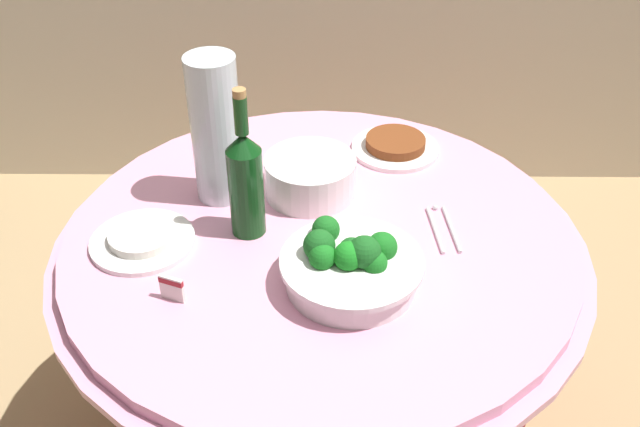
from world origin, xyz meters
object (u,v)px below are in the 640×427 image
decorative_fruit_vase (216,137)px  food_plate_stir_fry (395,146)px  food_plate_rice (142,239)px  label_placard_front (172,287)px  wine_bottle (246,180)px  broccoli_bowl (351,265)px  serving_tongs (442,227)px  plate_stack (310,176)px

decorative_fruit_vase → food_plate_stir_fry: 0.48m
food_plate_rice → label_placard_front: 0.20m
wine_bottle → food_plate_stir_fry: wine_bottle is taller
food_plate_stir_fry → broccoli_bowl: bearing=-104.1°
decorative_fruit_vase → food_plate_rice: bearing=-127.9°
wine_bottle → serving_tongs: 0.44m
serving_tongs → food_plate_rice: (-0.64, -0.06, 0.01)m
wine_bottle → decorative_fruit_vase: 0.16m
food_plate_rice → food_plate_stir_fry: size_ratio=1.00×
food_plate_stir_fry → label_placard_front: label_placard_front is taller
wine_bottle → broccoli_bowl: bearing=-38.0°
serving_tongs → label_placard_front: 0.59m
decorative_fruit_vase → label_placard_front: size_ratio=6.18×
wine_bottle → decorative_fruit_vase: (-0.08, 0.14, 0.02)m
wine_bottle → serving_tongs: (0.42, 0.01, -0.12)m
food_plate_stir_fry → decorative_fruit_vase: bearing=-154.7°
plate_stack → serving_tongs: (0.29, -0.14, -0.04)m
decorative_fruit_vase → food_plate_stir_fry: size_ratio=1.55×
broccoli_bowl → wine_bottle: size_ratio=0.83×
plate_stack → decorative_fruit_vase: size_ratio=0.62×
broccoli_bowl → plate_stack: size_ratio=1.33×
wine_bottle → food_plate_stir_fry: size_ratio=1.53×
decorative_fruit_vase → broccoli_bowl: bearing=-46.4°
serving_tongs → food_plate_stir_fry: 0.33m
broccoli_bowl → food_plate_rice: (-0.43, 0.12, -0.03)m
plate_stack → label_placard_front: bearing=-125.1°
food_plate_rice → decorative_fruit_vase: bearing=52.1°
plate_stack → serving_tongs: size_ratio=1.25×
decorative_fruit_vase → food_plate_rice: decorative_fruit_vase is taller
plate_stack → decorative_fruit_vase: decorative_fruit_vase is taller
wine_bottle → label_placard_front: (-0.13, -0.22, -0.10)m
plate_stack → decorative_fruit_vase: bearing=-178.0°
broccoli_bowl → wine_bottle: 0.28m
broccoli_bowl → serving_tongs: bearing=40.8°
decorative_fruit_vase → food_plate_stir_fry: decorative_fruit_vase is taller
broccoli_bowl → label_placard_front: size_ratio=5.09×
broccoli_bowl → plate_stack: broccoli_bowl is taller
serving_tongs → food_plate_stir_fry: (-0.08, 0.32, 0.01)m
broccoli_bowl → decorative_fruit_vase: (-0.29, 0.30, 0.11)m
plate_stack → wine_bottle: 0.21m
broccoli_bowl → food_plate_rice: bearing=164.8°
serving_tongs → label_placard_front: (-0.54, -0.23, 0.03)m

